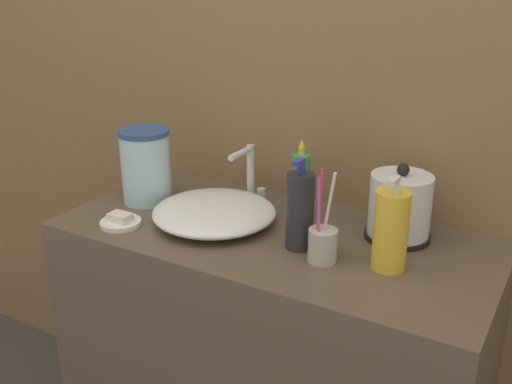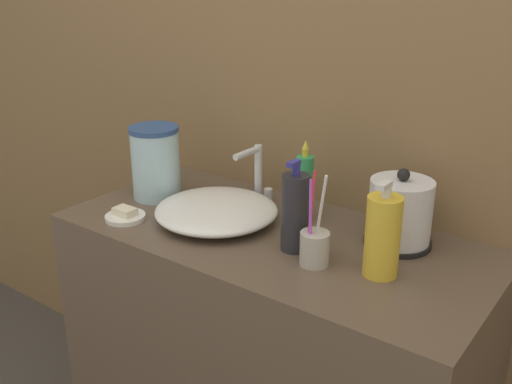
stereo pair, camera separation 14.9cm
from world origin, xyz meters
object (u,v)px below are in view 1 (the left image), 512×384
(shampoo_bottle, at_px, (300,210))
(mouthwash_bottle, at_px, (301,185))
(electric_kettle, at_px, (400,209))
(lotion_bottle, at_px, (391,230))
(water_pitcher, at_px, (146,166))
(toothbrush_cup, at_px, (323,243))
(faucet, at_px, (250,172))

(shampoo_bottle, xyz_separation_m, mouthwash_bottle, (-0.08, 0.17, -0.01))
(electric_kettle, xyz_separation_m, lotion_bottle, (0.03, -0.16, 0.02))
(lotion_bottle, distance_m, water_pitcher, 0.72)
(lotion_bottle, height_order, shampoo_bottle, shampoo_bottle)
(lotion_bottle, distance_m, mouthwash_bottle, 0.34)
(toothbrush_cup, height_order, lotion_bottle, same)
(electric_kettle, relative_size, shampoo_bottle, 0.87)
(electric_kettle, bearing_deg, mouthwash_bottle, 179.32)
(faucet, xyz_separation_m, electric_kettle, (0.44, -0.02, -0.01))
(electric_kettle, height_order, shampoo_bottle, shampoo_bottle)
(shampoo_bottle, height_order, water_pitcher, shampoo_bottle)
(shampoo_bottle, bearing_deg, electric_kettle, 42.12)
(toothbrush_cup, xyz_separation_m, lotion_bottle, (0.14, 0.04, 0.05))
(electric_kettle, bearing_deg, lotion_bottle, -79.51)
(electric_kettle, distance_m, shampoo_bottle, 0.25)
(electric_kettle, xyz_separation_m, mouthwash_bottle, (-0.27, 0.00, 0.01))
(toothbrush_cup, bearing_deg, mouthwash_bottle, 127.16)
(shampoo_bottle, xyz_separation_m, water_pitcher, (-0.50, 0.05, 0.01))
(toothbrush_cup, relative_size, mouthwash_bottle, 1.02)
(lotion_bottle, relative_size, mouthwash_bottle, 1.01)
(electric_kettle, distance_m, mouthwash_bottle, 0.27)
(mouthwash_bottle, bearing_deg, lotion_bottle, -28.86)
(toothbrush_cup, xyz_separation_m, shampoo_bottle, (-0.08, 0.04, 0.05))
(faucet, xyz_separation_m, water_pitcher, (-0.25, -0.14, 0.02))
(mouthwash_bottle, bearing_deg, electric_kettle, -0.68)
(electric_kettle, xyz_separation_m, toothbrush_cup, (-0.11, -0.20, -0.03))
(faucet, relative_size, toothbrush_cup, 0.74)
(lotion_bottle, height_order, mouthwash_bottle, lotion_bottle)
(faucet, bearing_deg, electric_kettle, -3.25)
(toothbrush_cup, height_order, water_pitcher, toothbrush_cup)
(electric_kettle, height_order, toothbrush_cup, toothbrush_cup)
(electric_kettle, relative_size, mouthwash_bottle, 0.90)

